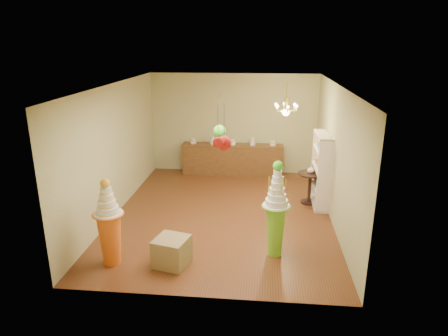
# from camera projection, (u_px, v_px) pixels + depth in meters

# --- Properties ---
(floor) EXTENTS (6.50, 6.50, 0.00)m
(floor) POSITION_uv_depth(u_px,v_px,m) (223.00, 213.00, 9.46)
(floor) COLOR #552C17
(floor) RESTS_ON ground
(ceiling) EXTENTS (6.50, 6.50, 0.00)m
(ceiling) POSITION_uv_depth(u_px,v_px,m) (222.00, 85.00, 8.54)
(ceiling) COLOR white
(ceiling) RESTS_ON ground
(wall_back) EXTENTS (5.00, 0.04, 3.00)m
(wall_back) POSITION_uv_depth(u_px,v_px,m) (233.00, 124.00, 12.08)
(wall_back) COLOR tan
(wall_back) RESTS_ON ground
(wall_front) EXTENTS (5.00, 0.04, 3.00)m
(wall_front) POSITION_uv_depth(u_px,v_px,m) (200.00, 211.00, 5.92)
(wall_front) COLOR tan
(wall_front) RESTS_ON ground
(wall_left) EXTENTS (0.04, 6.50, 3.00)m
(wall_left) POSITION_uv_depth(u_px,v_px,m) (115.00, 150.00, 9.23)
(wall_left) COLOR tan
(wall_left) RESTS_ON ground
(wall_right) EXTENTS (0.04, 6.50, 3.00)m
(wall_right) POSITION_uv_depth(u_px,v_px,m) (336.00, 156.00, 8.77)
(wall_right) COLOR tan
(wall_right) RESTS_ON ground
(pedestal_green) EXTENTS (0.60, 0.60, 1.88)m
(pedestal_green) POSITION_uv_depth(u_px,v_px,m) (276.00, 219.00, 7.43)
(pedestal_green) COLOR #71C02A
(pedestal_green) RESTS_ON floor
(pedestal_orange) EXTENTS (0.64, 0.64, 1.65)m
(pedestal_orange) POSITION_uv_depth(u_px,v_px,m) (110.00, 231.00, 7.16)
(pedestal_orange) COLOR orange
(pedestal_orange) RESTS_ON floor
(burlap_riser) EXTENTS (0.70, 0.70, 0.52)m
(burlap_riser) POSITION_uv_depth(u_px,v_px,m) (172.00, 251.00, 7.25)
(burlap_riser) COLOR olive
(burlap_riser) RESTS_ON floor
(sideboard) EXTENTS (3.04, 0.54, 1.16)m
(sideboard) POSITION_uv_depth(u_px,v_px,m) (232.00, 159.00, 12.13)
(sideboard) COLOR brown
(sideboard) RESTS_ON floor
(shelving_unit) EXTENTS (0.33, 1.20, 1.80)m
(shelving_unit) POSITION_uv_depth(u_px,v_px,m) (321.00, 170.00, 9.72)
(shelving_unit) COLOR silver
(shelving_unit) RESTS_ON floor
(round_table) EXTENTS (0.70, 0.70, 0.79)m
(round_table) POSITION_uv_depth(u_px,v_px,m) (310.00, 184.00, 9.94)
(round_table) COLOR black
(round_table) RESTS_ON floor
(vase) EXTENTS (0.23, 0.23, 0.18)m
(vase) POSITION_uv_depth(u_px,v_px,m) (311.00, 170.00, 9.83)
(vase) COLOR silver
(vase) RESTS_ON round_table
(pom_red_left) EXTENTS (0.23, 0.23, 0.76)m
(pom_red_left) POSITION_uv_depth(u_px,v_px,m) (224.00, 143.00, 6.36)
(pom_red_left) COLOR #443931
(pom_red_left) RESTS_ON ceiling
(pom_green_mid) EXTENTS (0.24, 0.24, 0.83)m
(pom_green_mid) POSITION_uv_depth(u_px,v_px,m) (220.00, 131.00, 7.53)
(pom_green_mid) COLOR #443931
(pom_green_mid) RESTS_ON ceiling
(pom_red_right) EXTENTS (0.18, 0.18, 0.69)m
(pom_red_right) POSITION_uv_depth(u_px,v_px,m) (218.00, 142.00, 6.21)
(pom_red_right) COLOR #443931
(pom_red_right) RESTS_ON ceiling
(chandelier) EXTENTS (0.81, 0.81, 0.85)m
(chandelier) POSITION_uv_depth(u_px,v_px,m) (286.00, 110.00, 9.66)
(chandelier) COLOR gold
(chandelier) RESTS_ON ceiling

